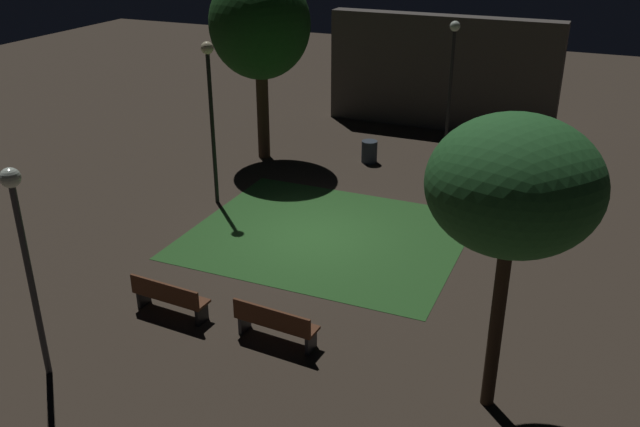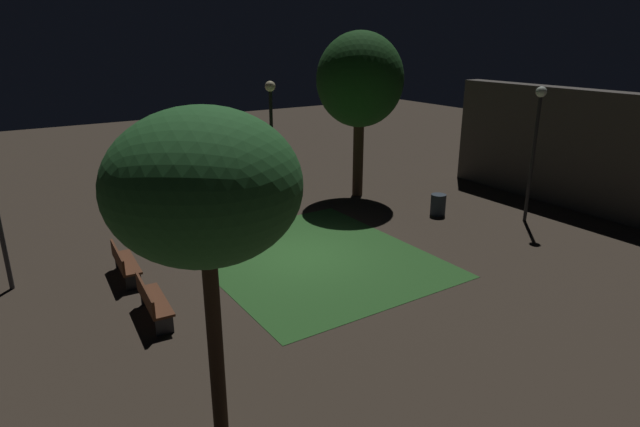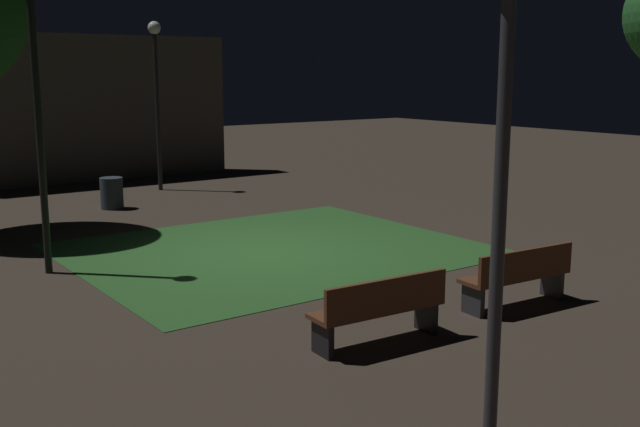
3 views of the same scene
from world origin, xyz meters
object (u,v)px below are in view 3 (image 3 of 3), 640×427
at_px(bench_path_side, 381,307).
at_px(trash_bin, 112,193).
at_px(lamp_post_path_center, 156,77).
at_px(lamp_post_plaza_east, 35,76).
at_px(bench_back_row, 519,275).
at_px(lamp_post_plaza_west, 503,125).

height_order(bench_path_side, trash_bin, bench_path_side).
xyz_separation_m(bench_path_side, trash_bin, (0.74, 11.08, -0.09)).
xyz_separation_m(lamp_post_path_center, trash_bin, (-2.22, -2.10, -2.80)).
height_order(lamp_post_plaza_east, lamp_post_path_center, lamp_post_plaza_east).
distance_m(bench_path_side, trash_bin, 11.11).
bearing_deg(lamp_post_plaza_east, bench_back_row, -49.97).
height_order(bench_path_side, lamp_post_path_center, lamp_post_path_center).
bearing_deg(lamp_post_plaza_west, lamp_post_plaza_east, 98.87).
xyz_separation_m(bench_path_side, lamp_post_plaza_east, (-2.33, 5.86, 2.79)).
distance_m(lamp_post_plaza_east, trash_bin, 6.71).
bearing_deg(trash_bin, bench_path_side, -93.83).
xyz_separation_m(bench_back_row, trash_bin, (-1.85, 11.08, -0.09)).
distance_m(bench_back_row, lamp_post_path_center, 13.46).
bearing_deg(trash_bin, lamp_post_plaza_west, -97.23).
height_order(lamp_post_plaza_west, trash_bin, lamp_post_plaza_west).
distance_m(lamp_post_path_center, lamp_post_plaza_west, 16.32).
bearing_deg(lamp_post_path_center, lamp_post_plaza_west, -104.05).
bearing_deg(trash_bin, lamp_post_path_center, 43.38).
height_order(bench_path_side, lamp_post_plaza_west, lamp_post_plaza_west).
height_order(lamp_post_plaza_east, trash_bin, lamp_post_plaza_east).
distance_m(lamp_post_plaza_east, lamp_post_path_center, 9.03).
xyz_separation_m(lamp_post_plaza_east, trash_bin, (3.07, 5.22, -2.88)).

